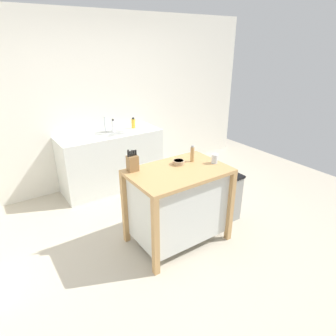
# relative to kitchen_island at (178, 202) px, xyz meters

# --- Properties ---
(ground_plane) EXTENTS (6.60, 6.60, 0.00)m
(ground_plane) POSITION_rel_kitchen_island_xyz_m (0.01, -0.02, -0.51)
(ground_plane) COLOR #BCB29E
(ground_plane) RESTS_ON ground
(wall_back) EXTENTS (5.60, 0.10, 2.60)m
(wall_back) POSITION_rel_kitchen_island_xyz_m (0.01, 2.07, 0.79)
(wall_back) COLOR silver
(wall_back) RESTS_ON ground
(kitchen_island) EXTENTS (1.07, 0.71, 0.91)m
(kitchen_island) POSITION_rel_kitchen_island_xyz_m (0.00, 0.00, 0.00)
(kitchen_island) COLOR tan
(kitchen_island) RESTS_ON ground
(knife_block) EXTENTS (0.11, 0.09, 0.25)m
(knife_block) POSITION_rel_kitchen_island_xyz_m (-0.42, 0.26, 0.49)
(knife_block) COLOR olive
(knife_block) RESTS_ON kitchen_island
(bowl_ceramic_wide) EXTENTS (0.13, 0.13, 0.05)m
(bowl_ceramic_wide) POSITION_rel_kitchen_island_xyz_m (0.09, 0.13, 0.42)
(bowl_ceramic_wide) COLOR tan
(bowl_ceramic_wide) RESTS_ON kitchen_island
(drinking_cup) EXTENTS (0.07, 0.07, 0.11)m
(drinking_cup) POSITION_rel_kitchen_island_xyz_m (0.45, -0.08, 0.45)
(drinking_cup) COLOR silver
(drinking_cup) RESTS_ON kitchen_island
(pepper_grinder) EXTENTS (0.04, 0.04, 0.20)m
(pepper_grinder) POSITION_rel_kitchen_island_xyz_m (0.27, 0.11, 0.49)
(pepper_grinder) COLOR tan
(pepper_grinder) RESTS_ON kitchen_island
(trash_bin) EXTENTS (0.36, 0.28, 0.63)m
(trash_bin) POSITION_rel_kitchen_island_xyz_m (0.78, 0.01, -0.19)
(trash_bin) COLOR gray
(trash_bin) RESTS_ON ground
(sink_counter) EXTENTS (1.56, 0.60, 0.90)m
(sink_counter) POSITION_rel_kitchen_island_xyz_m (-0.04, 1.72, -0.06)
(sink_counter) COLOR silver
(sink_counter) RESTS_ON ground
(sink_faucet) EXTENTS (0.02, 0.02, 0.22)m
(sink_faucet) POSITION_rel_kitchen_island_xyz_m (-0.04, 1.86, 0.50)
(sink_faucet) COLOR #B7BCC1
(sink_faucet) RESTS_ON sink_counter
(bottle_dish_soap) EXTENTS (0.05, 0.05, 0.20)m
(bottle_dish_soap) POSITION_rel_kitchen_island_xyz_m (0.05, 1.76, 0.48)
(bottle_dish_soap) COLOR white
(bottle_dish_soap) RESTS_ON sink_counter
(bottle_spray_cleaner) EXTENTS (0.06, 0.06, 0.17)m
(bottle_spray_cleaner) POSITION_rel_kitchen_island_xyz_m (0.40, 1.77, 0.47)
(bottle_spray_cleaner) COLOR yellow
(bottle_spray_cleaner) RESTS_ON sink_counter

